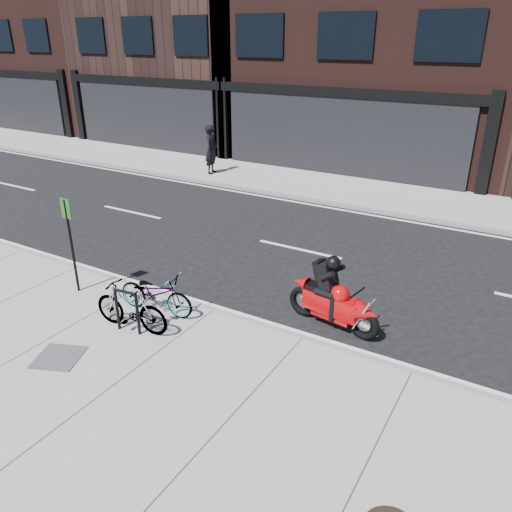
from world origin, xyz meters
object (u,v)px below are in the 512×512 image
Objects in this scene: pedestrian at (211,149)px; sign_post at (70,237)px; bicycle_front at (156,293)px; bike_rack at (127,308)px; motorcycle at (337,300)px; utility_grate at (59,357)px; bicycle_rear at (131,307)px.

pedestrian is 10.34m from sign_post.
pedestrian is 0.91× the size of sign_post.
bike_rack is at bearing 175.06° from bicycle_front.
bike_rack is 11.78m from pedestrian.
bicycle_front is 3.55m from motorcycle.
motorcycle is at bearing 19.78° from sign_post.
utility_grate is (-0.44, -2.07, -0.42)m from bicycle_front.
motorcycle reaches higher than bicycle_front.
sign_post reaches higher than pedestrian.
motorcycle reaches higher than bicycle_rear.
bicycle_rear is 11.70m from pedestrian.
utility_grate is (-0.46, -1.25, -0.50)m from bike_rack.
motorcycle is 11.91m from pedestrian.
bike_rack is at bearing -135.43° from motorcycle.
utility_grate is 0.36× the size of sign_post.
motorcycle is (3.21, 2.19, -0.00)m from bicycle_rear.
bicycle_front is 0.73m from bicycle_rear.
bicycle_rear is at bearing -12.01° from sign_post.
bicycle_rear is 1.50m from utility_grate.
bicycle_front is 2.16m from utility_grate.
bike_rack is at bearing -6.17° from bicycle_rear.
bicycle_front is 0.82× the size of motorcycle.
bike_rack is 1.42m from utility_grate.
bike_rack is 0.83m from bicycle_front.
pedestrian is at bearing -157.81° from bicycle_rear.
motorcycle is 5.11m from utility_grate.
utility_grate is at bearing -46.35° from sign_post.
bicycle_front is 2.25m from sign_post.
bike_rack is 0.10m from bicycle_rear.
bicycle_rear is 0.84× the size of pedestrian.
sign_post is at bearing -153.80° from motorcycle.
pedestrian is (-5.47, 10.33, 0.47)m from bicycle_rear.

